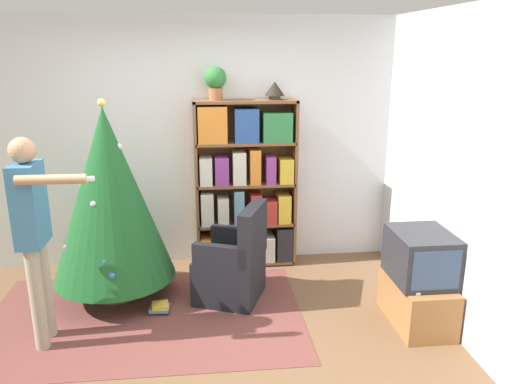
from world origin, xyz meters
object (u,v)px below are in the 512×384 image
(christmas_tree, at_px, (109,196))
(armchair, at_px, (234,266))
(table_lamp, at_px, (275,89))
(television, at_px, (421,256))
(potted_plant, at_px, (215,81))
(standing_person, at_px, (33,226))
(bookshelf, at_px, (245,186))

(christmas_tree, bearing_deg, armchair, -7.27)
(christmas_tree, distance_m, table_lamp, 1.92)
(television, distance_m, potted_plant, 2.53)
(standing_person, xyz_separation_m, potted_plant, (1.43, 1.35, 0.98))
(christmas_tree, xyz_separation_m, potted_plant, (0.99, 0.64, 0.96))
(christmas_tree, bearing_deg, bookshelf, 26.67)
(christmas_tree, bearing_deg, standing_person, -122.00)
(christmas_tree, height_order, table_lamp, table_lamp)
(armchair, height_order, standing_person, standing_person)
(bookshelf, distance_m, christmas_tree, 1.43)
(christmas_tree, xyz_separation_m, armchair, (1.10, -0.14, -0.68))
(television, xyz_separation_m, armchair, (-1.52, 0.60, -0.29))
(bookshelf, relative_size, standing_person, 1.07)
(armchair, xyz_separation_m, standing_person, (-1.54, -0.56, 0.66))
(potted_plant, xyz_separation_m, table_lamp, (0.59, -0.00, -0.09))
(christmas_tree, bearing_deg, potted_plant, 33.11)
(television, height_order, armchair, armchair)
(bookshelf, xyz_separation_m, television, (1.35, -1.38, -0.27))
(standing_person, distance_m, potted_plant, 2.19)
(christmas_tree, relative_size, armchair, 2.02)
(armchair, bearing_deg, table_lamp, 169.92)
(armchair, relative_size, table_lamp, 4.60)
(standing_person, relative_size, table_lamp, 8.30)
(television, height_order, potted_plant, potted_plant)
(bookshelf, relative_size, television, 3.12)
(standing_person, xyz_separation_m, table_lamp, (2.02, 1.35, 0.89))
(potted_plant, height_order, table_lamp, potted_plant)
(christmas_tree, height_order, potted_plant, potted_plant)
(bookshelf, distance_m, armchair, 0.98)
(bookshelf, relative_size, armchair, 1.93)
(standing_person, bearing_deg, potted_plant, 134.01)
(christmas_tree, xyz_separation_m, table_lamp, (1.58, 0.64, 0.87))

